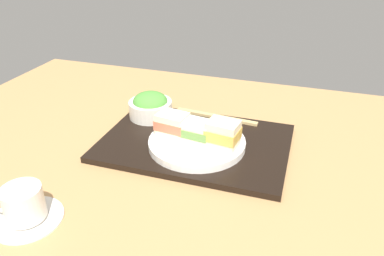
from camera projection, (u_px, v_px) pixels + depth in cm
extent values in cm
cube|color=tan|center=(180.00, 158.00, 86.97)|extent=(140.00, 100.00, 3.00)
cube|color=black|center=(195.00, 143.00, 88.81)|extent=(43.33, 30.02, 1.42)
cylinder|color=white|center=(197.00, 143.00, 85.68)|extent=(22.17, 22.17, 1.71)
cube|color=beige|center=(223.00, 142.00, 82.60)|extent=(7.36, 6.13, 1.71)
cube|color=gold|center=(223.00, 134.00, 81.61)|extent=(7.59, 6.51, 2.46)
cube|color=beige|center=(223.00, 125.00, 80.61)|extent=(7.36, 6.13, 1.71)
cube|color=#EFE5C1|center=(197.00, 137.00, 84.95)|extent=(7.36, 6.13, 1.37)
cube|color=#669347|center=(197.00, 131.00, 84.18)|extent=(7.55, 6.53, 1.86)
cube|color=#EFE5C1|center=(197.00, 124.00, 83.42)|extent=(7.36, 6.13, 1.37)
cube|color=beige|center=(173.00, 131.00, 87.19)|extent=(7.36, 6.13, 1.49)
cube|color=#CC6B4C|center=(172.00, 124.00, 86.30)|extent=(7.84, 6.28, 2.27)
cube|color=beige|center=(172.00, 117.00, 85.40)|extent=(7.36, 6.13, 1.49)
cylinder|color=silver|center=(151.00, 109.00, 98.52)|extent=(11.30, 11.30, 4.32)
ellipsoid|color=#4C9338|center=(150.00, 101.00, 97.50)|extent=(9.01, 9.01, 4.95)
cube|color=tan|center=(217.00, 116.00, 98.90)|extent=(22.19, 2.73, 0.70)
cube|color=tan|center=(216.00, 117.00, 98.35)|extent=(22.19, 2.73, 0.70)
cylinder|color=silver|center=(28.00, 218.00, 66.39)|extent=(12.41, 12.41, 0.80)
cylinder|color=silver|center=(24.00, 203.00, 64.77)|extent=(6.99, 6.99, 6.01)
cylinder|color=black|center=(20.00, 191.00, 63.53)|extent=(6.43, 6.43, 0.40)
torus|color=silver|center=(0.00, 203.00, 64.79)|extent=(4.21, 2.04, 4.16)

